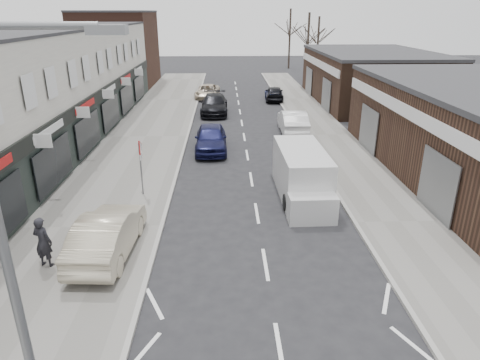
{
  "coord_description": "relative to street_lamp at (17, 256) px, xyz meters",
  "views": [
    {
      "loc": [
        -1.33,
        -6.55,
        8.08
      ],
      "look_at": [
        -0.83,
        7.32,
        2.6
      ],
      "focal_mm": 32.0,
      "sensor_mm": 36.0,
      "label": 1
    }
  ],
  "objects": [
    {
      "name": "pavement_left",
      "position": [
        -2.22,
        22.8,
        -4.56
      ],
      "size": [
        5.5,
        64.0,
        0.12
      ],
      "primitive_type": "cube",
      "color": "slate",
      "rests_on": "ground"
    },
    {
      "name": "pavement_right",
      "position": [
        10.28,
        22.8,
        -4.56
      ],
      "size": [
        3.5,
        64.0,
        0.12
      ],
      "primitive_type": "cube",
      "color": "slate",
      "rests_on": "ground"
    },
    {
      "name": "shop_terrace_left",
      "position": [
        -8.97,
        20.3,
        -1.07
      ],
      "size": [
        8.0,
        41.0,
        7.1
      ],
      "primitive_type": "cube",
      "color": "silver",
      "rests_on": "ground"
    },
    {
      "name": "brick_block_far",
      "position": [
        -8.97,
        45.8,
        -0.62
      ],
      "size": [
        8.0,
        10.0,
        8.0
      ],
      "primitive_type": "cube",
      "color": "#40241B",
      "rests_on": "ground"
    },
    {
      "name": "right_unit_far",
      "position": [
        17.03,
        34.8,
        -2.37
      ],
      "size": [
        10.0,
        16.0,
        4.5
      ],
      "primitive_type": "cube",
      "color": "#3D271B",
      "rests_on": "ground"
    },
    {
      "name": "tree_far_a",
      "position": [
        13.53,
        48.8,
        -4.62
      ],
      "size": [
        3.6,
        3.6,
        8.0
      ],
      "primitive_type": null,
      "color": "#382D26",
      "rests_on": "ground"
    },
    {
      "name": "tree_far_b",
      "position": [
        16.03,
        54.8,
        -4.62
      ],
      "size": [
        3.6,
        3.6,
        7.5
      ],
      "primitive_type": null,
      "color": "#382D26",
      "rests_on": "ground"
    },
    {
      "name": "tree_far_c",
      "position": [
        13.03,
        60.8,
        -4.62
      ],
      "size": [
        3.6,
        3.6,
        8.5
      ],
      "primitive_type": null,
      "color": "#382D26",
      "rests_on": "ground"
    },
    {
      "name": "street_lamp",
      "position": [
        0.0,
        0.0,
        0.0
      ],
      "size": [
        2.23,
        0.22,
        8.0
      ],
      "color": "slate",
      "rests_on": "pavement_left"
    },
    {
      "name": "warning_sign",
      "position": [
        -0.63,
        12.8,
        -2.42
      ],
      "size": [
        0.12,
        0.8,
        2.7
      ],
      "color": "slate",
      "rests_on": "pavement_left"
    },
    {
      "name": "white_van",
      "position": [
        6.72,
        12.53,
        -3.57
      ],
      "size": [
        2.1,
        5.75,
        2.23
      ],
      "rotation": [
        0.0,
        0.0,
        0.02
      ],
      "color": "silver",
      "rests_on": "ground"
    },
    {
      "name": "sedan_on_pavement",
      "position": [
        -0.94,
        7.54,
        -3.72
      ],
      "size": [
        1.9,
        4.79,
        1.55
      ],
      "primitive_type": "imported",
      "rotation": [
        0.0,
        0.0,
        3.09
      ],
      "color": "#BFB499",
      "rests_on": "pavement_left"
    },
    {
      "name": "pedestrian",
      "position": [
        -2.86,
        6.83,
        -3.61
      ],
      "size": [
        0.74,
        0.59,
        1.78
      ],
      "primitive_type": "imported",
      "rotation": [
        0.0,
        0.0,
        2.86
      ],
      "color": "black",
      "rests_on": "pavement_left"
    },
    {
      "name": "parked_car_left_a",
      "position": [
        2.33,
        19.73,
        -3.81
      ],
      "size": [
        1.98,
        4.78,
        1.62
      ],
      "primitive_type": "imported",
      "rotation": [
        0.0,
        0.0,
        0.01
      ],
      "color": "#14163F",
      "rests_on": "ground"
    },
    {
      "name": "parked_car_left_b",
      "position": [
        2.33,
        30.14,
        -3.83
      ],
      "size": [
        2.22,
        5.44,
        1.58
      ],
      "primitive_type": "imported",
      "rotation": [
        0.0,
        0.0,
        -0.0
      ],
      "color": "black",
      "rests_on": "ground"
    },
    {
      "name": "parked_car_left_c",
      "position": [
        1.5,
        37.29,
        -3.97
      ],
      "size": [
        2.55,
        4.83,
        1.29
      ],
      "primitive_type": "imported",
      "rotation": [
        0.0,
        0.0,
        -0.09
      ],
      "color": "beige",
      "rests_on": "ground"
    },
    {
      "name": "parked_car_right_a",
      "position": [
        8.03,
        23.78,
        -3.81
      ],
      "size": [
        1.82,
        4.96,
        1.62
      ],
      "primitive_type": "imported",
      "rotation": [
        0.0,
        0.0,
        3.12
      ],
      "color": "silver",
      "rests_on": "ground"
    },
    {
      "name": "parked_car_right_b",
      "position": [
        8.03,
        35.61,
        -3.91
      ],
      "size": [
        1.95,
        4.26,
        1.42
      ],
      "primitive_type": "imported",
      "rotation": [
        0.0,
        0.0,
        3.07
      ],
      "color": "black",
      "rests_on": "ground"
    },
    {
      "name": "parked_car_right_c",
      "position": [
        8.03,
        35.84,
        -4.01
      ],
      "size": [
        1.96,
        4.3,
        1.22
      ],
      "primitive_type": "imported",
      "rotation": [
        0.0,
        0.0,
        3.08
      ],
      "color": "#161C46",
      "rests_on": "ground"
    }
  ]
}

